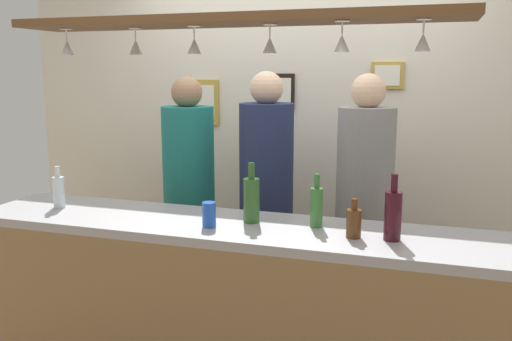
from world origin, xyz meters
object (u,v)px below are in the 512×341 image
bottle_champagne_green (251,199)px  bottle_soda_clear (59,191)px  bottle_wine_dark_red (393,214)px  person_right_grey_shirt (365,190)px  picture_frame_crest (282,92)px  bottle_beer_green_import (316,206)px  drink_can (209,215)px  person_middle_navy_shirt (266,182)px  person_left_teal_shirt (189,180)px  picture_frame_upper_small (387,75)px  picture_frame_caricature (203,102)px  bottle_beer_brown_stubby (354,222)px

bottle_champagne_green → bottle_soda_clear: bearing=-177.6°
bottle_wine_dark_red → person_right_grey_shirt: bearing=105.0°
bottle_champagne_green → picture_frame_crest: bearing=99.0°
bottle_soda_clear → bottle_wine_dark_red: 1.79m
person_right_grey_shirt → bottle_beer_green_import: person_right_grey_shirt is taller
drink_can → bottle_wine_dark_red: bearing=4.0°
person_middle_navy_shirt → person_right_grey_shirt: size_ratio=1.01×
person_middle_navy_shirt → bottle_soda_clear: person_middle_navy_shirt is taller
bottle_beer_green_import → bottle_champagne_green: 0.32m
bottle_beer_green_import → drink_can: size_ratio=2.13×
bottle_beer_green_import → bottle_champagne_green: (-0.32, -0.02, 0.01)m
person_left_teal_shirt → bottle_wine_dark_red: person_left_teal_shirt is taller
bottle_champagne_green → picture_frame_crest: picture_frame_crest is taller
person_middle_navy_shirt → bottle_soda_clear: 1.23m
bottle_soda_clear → picture_frame_upper_small: bearing=40.6°
person_right_grey_shirt → bottle_beer_green_import: bearing=-101.6°
bottle_wine_dark_red → picture_frame_caricature: picture_frame_caricature is taller
bottle_wine_dark_red → drink_can: 0.86m
bottle_champagne_green → bottle_beer_green_import: bearing=3.3°
person_left_teal_shirt → bottle_beer_brown_stubby: size_ratio=9.51×
person_left_teal_shirt → picture_frame_upper_small: size_ratio=7.78×
picture_frame_crest → picture_frame_upper_small: (0.74, 0.00, 0.12)m
bottle_champagne_green → bottle_beer_brown_stubby: bearing=-10.9°
person_left_teal_shirt → picture_frame_crest: picture_frame_crest is taller
person_right_grey_shirt → bottle_champagne_green: (-0.47, -0.73, 0.08)m
drink_can → picture_frame_crest: size_ratio=0.47×
bottle_wine_dark_red → picture_frame_upper_small: (-0.16, 1.43, 0.59)m
bottle_wine_dark_red → bottle_beer_brown_stubby: (-0.17, -0.02, -0.05)m
person_middle_navy_shirt → bottle_champagne_green: person_middle_navy_shirt is taller
drink_can → picture_frame_caricature: 1.70m
person_left_teal_shirt → bottle_beer_green_import: size_ratio=6.59×
person_middle_navy_shirt → bottle_beer_brown_stubby: (0.66, -0.83, 0.02)m
person_left_teal_shirt → drink_can: size_ratio=14.04×
person_middle_navy_shirt → picture_frame_upper_small: 1.12m
person_middle_navy_shirt → picture_frame_upper_small: size_ratio=7.94×
bottle_soda_clear → person_right_grey_shirt: bearing=26.3°
bottle_soda_clear → bottle_beer_green_import: bottle_beer_green_import is taller
bottle_soda_clear → picture_frame_upper_small: size_ratio=1.05×
person_middle_navy_shirt → picture_frame_crest: (-0.07, 0.62, 0.54)m
bottle_soda_clear → bottle_beer_brown_stubby: size_ratio=1.28×
bottle_soda_clear → bottle_beer_brown_stubby: 1.62m
bottle_beer_green_import → drink_can: bottle_beer_green_import is taller
bottle_soda_clear → person_middle_navy_shirt: bearing=39.1°
bottle_beer_green_import → picture_frame_caricature: (-1.16, 1.33, 0.40)m
person_left_teal_shirt → picture_frame_crest: bearing=53.0°
picture_frame_caricature → bottle_champagne_green: bearing=-58.0°
bottle_champagne_green → picture_frame_upper_small: picture_frame_upper_small is taller
bottle_champagne_green → picture_frame_caricature: picture_frame_caricature is taller
bottle_beer_brown_stubby → picture_frame_caricature: bearing=133.2°
bottle_champagne_green → drink_can: size_ratio=2.46×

